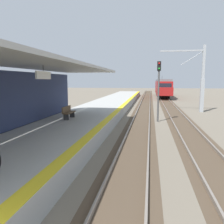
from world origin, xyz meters
name	(u,v)px	position (x,y,z in m)	size (l,w,h in m)	color
station_platform	(86,119)	(-2.50, 16.00, 0.45)	(5.00, 80.00, 0.91)	#A8A8A3
track_pair_nearest_platform	(142,118)	(1.90, 20.00, 0.05)	(2.34, 120.00, 0.16)	#4C3D2D
track_pair_middle	(179,119)	(5.30, 20.00, 0.05)	(2.34, 120.00, 0.16)	#4C3D2D
approaching_train	(163,87)	(5.30, 50.46, 2.18)	(2.93, 19.60, 4.76)	maroon
rail_signal_post	(159,85)	(3.33, 18.41, 3.19)	(0.32, 0.34, 5.20)	#4C4C4C
catenary_pylon_far_side	(200,80)	(8.12, 25.47, 3.60)	(5.00, 0.40, 7.50)	#9EA3A8
platform_bench	(68,112)	(-3.05, 13.47, 1.37)	(0.45, 1.60, 0.88)	brown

